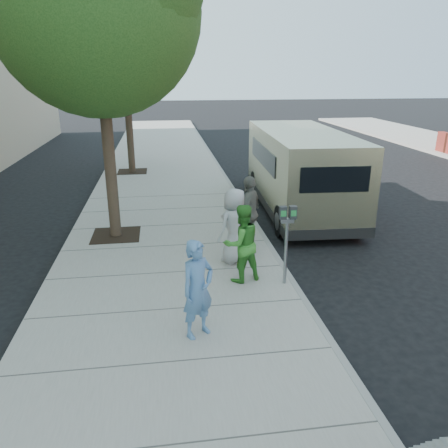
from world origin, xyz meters
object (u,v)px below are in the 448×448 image
Objects in this scene: van at (299,169)px; person_striped_polo at (250,212)px; person_officer at (198,289)px; person_gray_shirt at (235,226)px; tree_far at (125,50)px; tree_near at (98,1)px; parking_meter at (287,228)px; person_green_shirt at (242,243)px.

person_striped_polo is (-2.17, -3.14, -0.28)m from van.
person_gray_shirt reaches higher than person_officer.
person_officer is (1.67, -12.35, -3.93)m from tree_far.
van reaches higher than person_gray_shirt.
van is 7.58m from person_officer.
tree_far is 10.74m from person_gray_shirt.
parking_meter is at bearing -42.56° from tree_near.
van is (5.34, 1.87, -4.24)m from tree_near.
person_green_shirt is (-2.66, -4.82, -0.36)m from van.
person_officer is 2.90m from person_gray_shirt.
van is 4.73m from person_gray_shirt.
parking_meter is (3.50, -3.22, -4.24)m from tree_near.
person_gray_shirt reaches higher than parking_meter.
person_gray_shirt is (-2.65, -3.90, -0.33)m from van.
person_green_shirt is (2.68, -2.96, -4.61)m from tree_near.
tree_near is at bearing -65.15° from person_green_shirt.
tree_near is 7.07m from van.
person_officer is (-3.67, -6.62, -0.35)m from van.
person_gray_shirt is (2.69, -2.04, -4.57)m from tree_near.
tree_near is 5.68m from person_gray_shirt.
person_striped_polo reaches higher than person_green_shirt.
tree_far reaches higher than person_officer.
person_green_shirt is 1.76m from person_striped_polo.
person_green_shirt is (-0.82, 0.26, -0.36)m from parking_meter.
person_striped_polo is (-0.33, 1.94, -0.29)m from parking_meter.
van is at bearing -136.22° from person_green_shirt.
tree_far is at bearing 64.13° from person_officer.
person_striped_polo is at bearing -156.22° from person_gray_shirt.
tree_near is at bearing -71.07° from person_gray_shirt.
parking_meter is at bearing 145.05° from person_green_shirt.
person_officer is at bearing 8.59° from person_striped_polo.
parking_meter is 1.99m from person_striped_polo.
person_officer is 1.01× the size of person_green_shirt.
person_gray_shirt is (1.03, 2.72, 0.03)m from person_officer.
tree_far is 4.07× the size of parking_meter.
tree_near reaches higher than person_officer.
parking_meter is 1.47m from person_gray_shirt.
person_gray_shirt is at bearing -0.24° from person_striped_polo.
person_gray_shirt is at bearing 35.76° from person_officer.
van is (1.83, 5.08, -0.00)m from parking_meter.
parking_meter is at bearing -72.05° from tree_far.
person_officer reaches higher than parking_meter.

